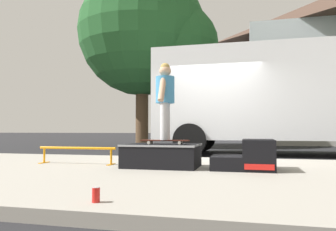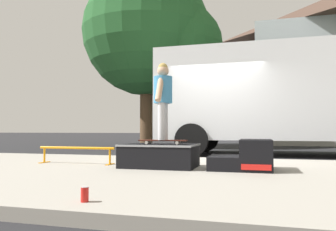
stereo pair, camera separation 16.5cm
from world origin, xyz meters
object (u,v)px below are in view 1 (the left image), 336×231
grind_rail (77,151)px  skater_kid (165,94)px  skateboard (165,141)px  box_truck (277,96)px  skate_box (162,155)px  kicker_ramp (249,157)px  street_tree_main (149,36)px  soda_can (96,195)px

grind_rail → skater_kid: (1.67, -0.16, 0.95)m
skateboard → grind_rail: bearing=174.7°
skater_kid → box_truck: (2.14, 4.78, 0.40)m
skate_box → skater_kid: 0.98m
skate_box → kicker_ramp: size_ratio=1.29×
grind_rail → skater_kid: 1.93m
street_tree_main → soda_can: bearing=-75.0°
grind_rail → soda_can: 3.28m
skate_box → grind_rail: (-1.61, 0.14, 0.03)m
kicker_ramp → skateboard: size_ratio=1.18×
skate_box → soda_can: size_ratio=9.53×
skater_kid → street_tree_main: street_tree_main is taller
skateboard → skater_kid: skater_kid is taller
grind_rail → skateboard: bearing=-5.3°
kicker_ramp → skateboard: bearing=-179.2°
skateboard → box_truck: 5.36m
grind_rail → soda_can: bearing=-57.9°
skateboard → street_tree_main: street_tree_main is taller
skate_box → box_truck: (2.19, 4.76, 1.38)m
skate_box → skater_kid: size_ratio=0.96×
skate_box → kicker_ramp: (1.37, -0.00, -0.01)m
grind_rail → street_tree_main: bearing=98.5°
skateboard → soda_can: 2.64m
grind_rail → box_truck: size_ratio=0.21×
grind_rail → box_truck: box_truck is taller
kicker_ramp → skateboard: (-1.31, -0.02, 0.24)m
grind_rail → soda_can: size_ratio=11.73×
skate_box → box_truck: size_ratio=0.17×
kicker_ramp → grind_rail: bearing=177.3°
street_tree_main → grind_rail: bearing=-81.5°
soda_can → skater_kid: bearing=91.6°
skateboard → soda_can: bearing=-88.4°
kicker_ramp → box_truck: bearing=80.2°
soda_can → street_tree_main: size_ratio=0.02×
skate_box → kicker_ramp: kicker_ramp is taller
skateboard → soda_can: skateboard is taller
street_tree_main → skater_kid: bearing=-71.3°
skateboard → skater_kid: size_ratio=0.63×
kicker_ramp → soda_can: bearing=-115.1°
skate_box → street_tree_main: street_tree_main is taller
skate_box → soda_can: skate_box is taller
box_truck → kicker_ramp: bearing=-99.8°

